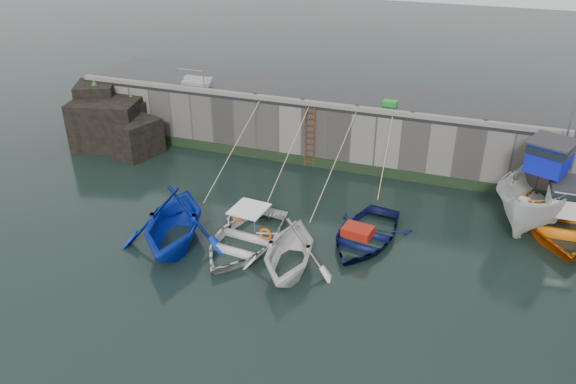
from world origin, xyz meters
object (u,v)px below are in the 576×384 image
(boat_near_navy, at_px, (364,239))
(boat_near_blacktrim, at_px, (289,268))
(bollard_c, at_px, (357,107))
(bollard_e, at_px, (486,122))
(bollard_b, at_px, (303,101))
(boat_near_white, at_px, (176,243))
(boat_far_white, at_px, (544,193))
(boat_far_orange, at_px, (561,216))
(fish_crate, at_px, (390,103))
(boat_near_blue, at_px, (244,244))
(ladder, at_px, (310,137))
(bollard_a, at_px, (255,95))
(bollard_d, at_px, (413,113))

(boat_near_navy, bearing_deg, boat_near_blacktrim, -119.07)
(bollard_c, relative_size, bollard_e, 1.00)
(bollard_b, bearing_deg, boat_near_blacktrim, -74.79)
(boat_near_white, bearing_deg, boat_far_white, 10.93)
(boat_far_white, distance_m, bollard_b, 11.61)
(boat_near_white, xyz_separation_m, boat_far_orange, (14.37, 6.48, 0.43))
(boat_near_navy, relative_size, boat_far_white, 0.60)
(fish_crate, bearing_deg, bollard_c, -138.05)
(bollard_c, distance_m, bollard_e, 5.80)
(boat_near_navy, distance_m, bollard_b, 8.30)
(boat_near_blue, height_order, fish_crate, fish_crate)
(boat_far_orange, bearing_deg, boat_near_navy, -154.71)
(ladder, relative_size, boat_near_blue, 0.64)
(boat_near_white, bearing_deg, bollard_c, 44.16)
(bollard_c, bearing_deg, bollard_b, 180.00)
(boat_near_blacktrim, height_order, fish_crate, fish_crate)
(boat_far_orange, xyz_separation_m, bollard_b, (-12.00, 2.31, 2.87))
(boat_near_blacktrim, distance_m, bollard_c, 9.46)
(ladder, xyz_separation_m, boat_near_blue, (-0.29, -7.61, -1.59))
(bollard_b, bearing_deg, bollard_e, 0.00)
(ladder, height_order, boat_near_blue, ladder)
(boat_far_white, bearing_deg, bollard_a, -165.71)
(boat_near_blacktrim, relative_size, boat_near_navy, 0.91)
(bollard_a, relative_size, bollard_c, 1.00)
(boat_near_navy, distance_m, bollard_e, 7.92)
(boat_near_blue, relative_size, fish_crate, 7.59)
(boat_near_blue, height_order, boat_near_navy, boat_near_blue)
(boat_far_white, relative_size, fish_crate, 11.66)
(boat_near_white, xyz_separation_m, boat_far_white, (13.62, 6.88, 1.17))
(bollard_e, bearing_deg, boat_far_orange, -33.46)
(bollard_b, relative_size, bollard_e, 1.00)
(boat_near_white, height_order, boat_near_blacktrim, boat_near_white)
(boat_near_white, height_order, fish_crate, fish_crate)
(boat_near_blacktrim, xyz_separation_m, bollard_c, (0.29, 8.87, 3.30))
(bollard_a, bearing_deg, boat_far_orange, -9.07)
(boat_near_navy, bearing_deg, boat_near_white, -149.57)
(boat_near_blue, relative_size, bollard_a, 17.96)
(boat_near_blacktrim, relative_size, bollard_c, 15.07)
(boat_near_white, height_order, boat_far_orange, boat_far_orange)
(bollard_a, bearing_deg, boat_near_white, -89.15)
(bollard_a, bearing_deg, bollard_b, 0.00)
(boat_far_orange, distance_m, bollard_b, 12.55)
(boat_near_navy, bearing_deg, bollard_c, 116.54)
(boat_far_white, bearing_deg, boat_near_white, -130.98)
(boat_near_blacktrim, height_order, boat_far_white, boat_far_white)
(bollard_b, xyz_separation_m, bollard_d, (5.30, 0.00, 0.00))
(fish_crate, distance_m, bollard_c, 1.73)
(ladder, relative_size, boat_far_orange, 0.48)
(boat_far_orange, distance_m, bollard_e, 5.08)
(boat_near_navy, xyz_separation_m, fish_crate, (-0.54, 7.11, 3.29))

